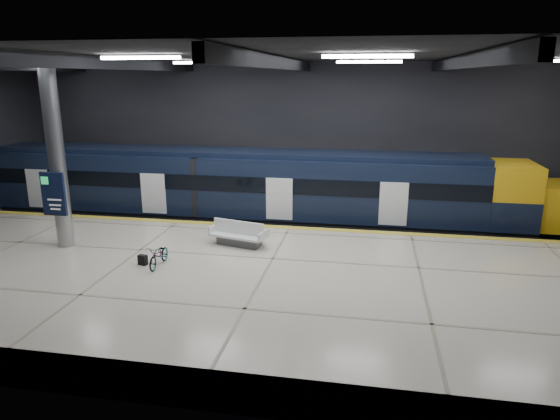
# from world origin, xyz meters

# --- Properties ---
(ground) EXTENTS (30.00, 30.00, 0.00)m
(ground) POSITION_xyz_m (0.00, 0.00, 0.00)
(ground) COLOR black
(ground) RESTS_ON ground
(room_shell) EXTENTS (30.10, 16.10, 8.05)m
(room_shell) POSITION_xyz_m (-0.00, 0.00, 5.72)
(room_shell) COLOR black
(room_shell) RESTS_ON ground
(platform) EXTENTS (30.00, 11.00, 1.10)m
(platform) POSITION_xyz_m (0.00, -2.50, 0.55)
(platform) COLOR beige
(platform) RESTS_ON ground
(safety_strip) EXTENTS (30.00, 0.40, 0.01)m
(safety_strip) POSITION_xyz_m (0.00, 2.75, 1.11)
(safety_strip) COLOR gold
(safety_strip) RESTS_ON platform
(rails) EXTENTS (30.00, 1.52, 0.16)m
(rails) POSITION_xyz_m (0.00, 5.50, 0.08)
(rails) COLOR gray
(rails) RESTS_ON ground
(train) EXTENTS (29.40, 2.84, 3.79)m
(train) POSITION_xyz_m (-1.90, 5.50, 2.06)
(train) COLOR black
(train) RESTS_ON ground
(bench) EXTENTS (2.33, 1.41, 0.96)m
(bench) POSITION_xyz_m (-1.54, 0.18, 1.44)
(bench) COLOR #595B60
(bench) RESTS_ON platform
(bicycle) EXTENTS (0.52, 1.46, 0.76)m
(bicycle) POSITION_xyz_m (-3.64, -2.39, 1.48)
(bicycle) COLOR #99999E
(bicycle) RESTS_ON platform
(pannier_bag) EXTENTS (0.33, 0.25, 0.35)m
(pannier_bag) POSITION_xyz_m (-4.24, -2.39, 1.28)
(pannier_bag) COLOR black
(pannier_bag) RESTS_ON platform
(info_column) EXTENTS (0.90, 0.78, 6.90)m
(info_column) POSITION_xyz_m (-8.00, -1.03, 4.46)
(info_column) COLOR #9EA0A5
(info_column) RESTS_ON platform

